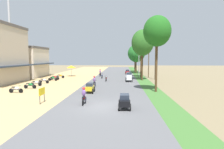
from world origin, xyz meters
The scene contains 31 objects.
ground_plane centered at (0.00, 0.00, 0.00)m, with size 180.00×180.00×0.00m, color #7A6B4C.
road_strip centered at (0.00, 0.00, 0.04)m, with size 9.00×140.00×0.08m, color #565659.
median_strip centered at (5.70, 0.00, 0.03)m, with size 2.40×140.00×0.06m, color #3D6B2D.
shophouse_mid centered at (-19.97, 25.38, 3.46)m, with size 7.94×8.54×6.90m.
parked_motorbike_nearest centered at (-11.60, 6.00, 0.55)m, with size 1.80×0.54×0.94m.
parked_motorbike_second centered at (-11.42, 9.21, 0.55)m, with size 1.80×0.54×0.94m.
parked_motorbike_third centered at (-11.70, 11.61, 0.55)m, with size 1.80×0.54×0.94m.
parked_motorbike_fourth centered at (-11.71, 14.54, 0.55)m, with size 1.80×0.54×0.94m.
parked_motorbike_fifth centered at (-11.47, 18.03, 0.55)m, with size 1.80×0.54×0.94m.
parked_motorbike_sixth centered at (-11.63, 19.50, 0.55)m, with size 1.80×0.54×0.94m.
parked_motorbike_seventh centered at (-11.56, 22.60, 0.55)m, with size 1.80×0.54×0.94m.
street_signboard centered at (-6.12, 1.06, 1.11)m, with size 0.06×1.30×1.50m.
vendor_umbrella centered at (-10.31, 26.70, 2.31)m, with size 2.20×2.20×2.52m.
median_tree_nearest centered at (5.97, 7.75, 7.72)m, with size 3.47×3.47×9.65m.
median_tree_second centered at (5.51, 19.80, 7.26)m, with size 4.21×4.21×9.72m.
median_tree_third centered at (5.79, 24.92, 7.34)m, with size 3.41×3.41×8.89m.
median_tree_fourth centered at (5.58, 35.57, 5.61)m, with size 4.75×4.75×7.99m.
median_tree_fifth centered at (5.66, 41.21, 5.12)m, with size 4.09×4.09×6.98m.
streetlamp_near centered at (5.80, 30.28, 4.72)m, with size 3.16×0.20×8.11m.
streetlamp_mid centered at (5.80, 45.11, 4.65)m, with size 3.16×0.20×7.98m.
utility_pole_near centered at (8.30, 21.49, 4.38)m, with size 1.80×0.20×8.39m.
utility_pole_far centered at (7.56, 25.66, 4.74)m, with size 1.80×0.20×9.10m.
car_hatchback_black centered at (1.81, -0.43, 0.75)m, with size 1.04×2.00×1.23m.
car_hatchback_yellow centered at (-2.42, 6.58, 0.75)m, with size 1.04×2.00×1.23m.
car_van_white centered at (2.88, 17.72, 1.02)m, with size 1.19×2.41×1.67m.
car_sedan_red centered at (3.03, 32.88, 0.74)m, with size 1.10×2.26×1.19m.
motorbike_foreground_rider centered at (-1.97, 0.82, 0.86)m, with size 0.54×1.80×1.66m.
motorbike_ahead_second centered at (-2.51, 11.11, 0.86)m, with size 0.54×1.80×1.66m.
motorbike_ahead_third centered at (-1.34, 17.93, 0.57)m, with size 0.54×1.80×0.94m.
motorbike_ahead_fourth centered at (-2.63, 22.78, 0.57)m, with size 0.54×1.80×0.94m.
motorbike_ahead_fifth centered at (-3.50, 26.93, 0.86)m, with size 0.54×1.80×1.66m.
Camera 1 is at (1.56, -16.14, 4.46)m, focal length 29.69 mm.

